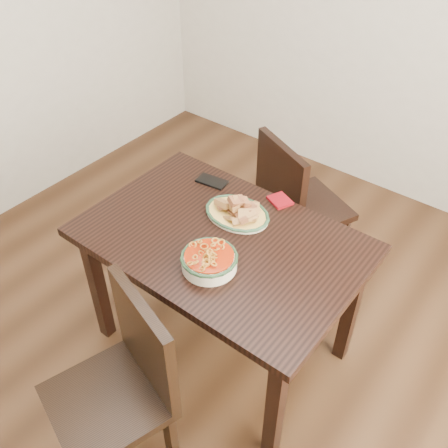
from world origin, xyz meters
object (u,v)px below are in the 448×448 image
Objects in this scene: noodle_bowl at (209,259)px; smartphone at (212,181)px; dining_table at (221,253)px; chair_near at (124,381)px; fish_plate at (237,208)px; chair_far at (294,202)px.

noodle_bowl reaches higher than smartphone.
noodle_bowl reaches higher than dining_table.
chair_near is 2.90× the size of fish_plate.
dining_table is 0.22m from fish_plate.
chair_far is at bearing 97.21° from noodle_bowl.
noodle_bowl is 1.55× the size of smartphone.
chair_far is 3.80× the size of noodle_bowl.
noodle_bowl is (0.03, 0.49, 0.29)m from chair_near.
chair_far reaches higher than noodle_bowl.
smartphone is at bearing 128.15° from noodle_bowl.
fish_plate is at bearing 112.73° from chair_near.
noodle_bowl is (0.11, -0.87, 0.29)m from chair_far.
chair_far is 2.90× the size of fish_plate.
smartphone is (-0.36, 0.46, -0.04)m from noodle_bowl.
dining_table is 0.68m from chair_near.
chair_near is 0.57m from noodle_bowl.
chair_near is 3.80× the size of noodle_bowl.
chair_near reaches higher than noodle_bowl.
smartphone is at bearing 126.60° from chair_near.
fish_plate is at bearing 101.90° from dining_table.
chair_far is at bearing 49.96° from smartphone.
chair_far is 1.00× the size of chair_near.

